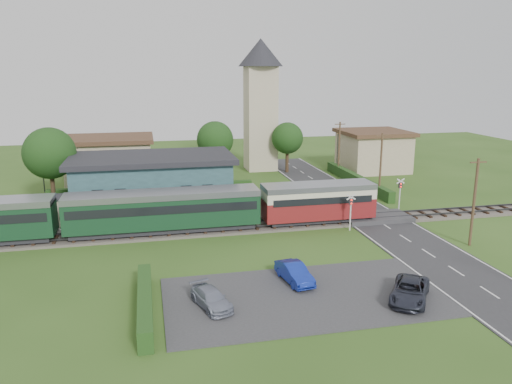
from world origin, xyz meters
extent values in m
plane|color=#2D4C19|center=(0.00, 0.00, 0.00)|extent=(120.00, 120.00, 0.00)
cube|color=#4C443D|center=(0.00, 2.00, 0.10)|extent=(76.00, 3.20, 0.20)
cube|color=#3F3F47|center=(0.00, 1.28, 0.42)|extent=(76.00, 0.08, 0.15)
cube|color=#3F3F47|center=(0.00, 2.72, 0.42)|extent=(76.00, 0.08, 0.15)
cube|color=#28282B|center=(10.00, 0.00, 0.03)|extent=(6.00, 70.00, 0.05)
cube|color=#333335|center=(-1.50, -12.00, 0.04)|extent=(17.00, 9.00, 0.08)
cube|color=#333335|center=(10.00, 2.00, 0.23)|extent=(6.20, 3.40, 0.45)
cube|color=gray|center=(-10.00, 5.20, 0.23)|extent=(30.00, 3.00, 0.45)
cube|color=#C0B092|center=(-18.00, 5.20, 1.65)|extent=(2.00, 2.00, 2.40)
cube|color=#232328|center=(-18.00, 5.20, 2.93)|extent=(2.30, 2.30, 0.15)
cube|color=#2D4B4F|center=(-10.00, 11.00, 2.40)|extent=(15.00, 8.00, 4.80)
cube|color=#232328|center=(-10.00, 11.00, 5.05)|extent=(16.00, 9.00, 0.50)
cube|color=#232328|center=(-10.00, 7.06, 1.10)|extent=(1.20, 0.12, 2.20)
cube|color=black|center=(-15.00, 7.06, 2.40)|extent=(1.00, 0.12, 1.20)
cube|color=black|center=(-13.00, 7.06, 2.40)|extent=(1.00, 0.12, 1.20)
cube|color=black|center=(-7.00, 7.06, 2.40)|extent=(1.00, 0.12, 1.20)
cube|color=black|center=(-5.00, 7.06, 2.40)|extent=(1.00, 0.12, 1.20)
cube|color=#232328|center=(4.29, 2.00, 0.59)|extent=(9.00, 2.20, 0.50)
cube|color=maroon|center=(4.29, 2.00, 1.59)|extent=(10.00, 2.80, 1.80)
cube|color=beige|center=(4.29, 2.00, 2.84)|extent=(10.00, 2.82, 0.90)
cube|color=black|center=(4.29, 2.00, 2.49)|extent=(9.00, 2.88, 0.60)
cube|color=gray|center=(4.29, 2.00, 3.49)|extent=(10.00, 2.90, 0.45)
cube|color=#232328|center=(-9.31, 2.00, 0.59)|extent=(15.20, 2.20, 0.50)
cube|color=#12361E|center=(-9.31, 2.00, 2.09)|extent=(16.00, 2.80, 2.60)
cube|color=black|center=(-9.31, 2.00, 2.49)|extent=(15.40, 2.86, 0.70)
cube|color=gray|center=(-9.31, 2.00, 3.49)|extent=(16.00, 2.90, 0.50)
cube|color=#C0B092|center=(5.00, 28.00, 7.00)|extent=(4.00, 4.00, 14.00)
cone|color=#232328|center=(5.00, 28.00, 15.80)|extent=(6.00, 6.00, 3.60)
cube|color=tan|center=(-15.00, 25.00, 2.50)|extent=(10.00, 8.00, 5.00)
cube|color=#472D1E|center=(-15.00, 25.00, 5.25)|extent=(10.80, 8.80, 0.50)
cube|color=tan|center=(20.00, 24.00, 2.50)|extent=(8.00, 8.00, 5.00)
cube|color=#472D1E|center=(20.00, 24.00, 5.25)|extent=(8.80, 8.80, 0.50)
cube|color=#193814|center=(-11.00, -12.00, 0.60)|extent=(0.80, 9.00, 1.20)
cube|color=#193814|center=(14.20, 16.00, 0.60)|extent=(0.80, 18.00, 1.20)
cube|color=#193814|center=(-10.00, 15.50, 0.65)|extent=(22.00, 0.80, 1.30)
cylinder|color=#332316|center=(-20.00, 14.00, 2.06)|extent=(0.44, 0.44, 4.12)
sphere|color=#143311|center=(-20.00, 14.00, 5.40)|extent=(5.20, 5.20, 5.20)
cylinder|color=#332316|center=(-2.00, 23.00, 1.93)|extent=(0.44, 0.44, 3.85)
sphere|color=#143311|center=(-2.00, 23.00, 5.04)|extent=(4.60, 4.60, 4.60)
cylinder|color=#332316|center=(8.00, 25.00, 1.79)|extent=(0.44, 0.44, 3.58)
sphere|color=#143311|center=(8.00, 25.00, 4.68)|extent=(4.20, 4.20, 4.20)
cylinder|color=#473321|center=(14.20, -6.00, 3.50)|extent=(0.22, 0.22, 7.00)
cube|color=#473321|center=(14.20, -6.00, 6.70)|extent=(1.40, 0.10, 0.10)
cylinder|color=#473321|center=(14.20, 10.00, 3.50)|extent=(0.22, 0.22, 7.00)
cube|color=#473321|center=(14.20, 10.00, 6.70)|extent=(1.40, 0.10, 0.10)
cylinder|color=#473321|center=(14.20, 22.00, 3.50)|extent=(0.22, 0.22, 7.00)
cube|color=#473321|center=(14.20, 22.00, 6.70)|extent=(1.40, 0.10, 0.10)
cylinder|color=silver|center=(6.40, -0.40, 1.50)|extent=(0.12, 0.12, 3.00)
cube|color=#232328|center=(6.40, -0.40, 2.60)|extent=(0.35, 0.18, 0.55)
sphere|color=#FF190C|center=(6.40, -0.52, 2.75)|extent=(0.14, 0.14, 0.14)
sphere|color=#FF190C|center=(6.40, -0.52, 2.45)|extent=(0.14, 0.14, 0.14)
cube|color=silver|center=(6.40, -0.40, 3.00)|extent=(0.84, 0.05, 0.55)
cube|color=silver|center=(6.40, -0.40, 3.00)|extent=(0.84, 0.05, 0.55)
cylinder|color=silver|center=(13.60, 4.40, 1.50)|extent=(0.12, 0.12, 3.00)
cube|color=#232328|center=(13.60, 4.40, 2.60)|extent=(0.35, 0.18, 0.55)
sphere|color=#FF190C|center=(13.60, 4.28, 2.75)|extent=(0.14, 0.14, 0.14)
sphere|color=#FF190C|center=(13.60, 4.28, 2.45)|extent=(0.14, 0.14, 0.14)
cube|color=silver|center=(13.60, 4.40, 3.00)|extent=(0.84, 0.05, 0.55)
cube|color=silver|center=(13.60, 4.40, 3.00)|extent=(0.84, 0.05, 0.55)
cylinder|color=#3F3F47|center=(-22.00, 20.00, 2.50)|extent=(0.14, 0.14, 5.00)
sphere|color=orange|center=(-22.00, 20.00, 5.00)|extent=(0.30, 0.30, 0.30)
cylinder|color=#3F3F47|center=(16.00, 27.00, 2.50)|extent=(0.14, 0.14, 5.00)
sphere|color=orange|center=(16.00, 27.00, 5.00)|extent=(0.30, 0.30, 0.30)
imported|color=navy|center=(9.79, 10.72, 0.69)|extent=(4.06, 2.77, 1.28)
imported|color=navy|center=(-1.46, -9.87, 0.70)|extent=(1.86, 3.90, 1.23)
imported|color=#878DA1|center=(-7.22, -12.22, 0.60)|extent=(2.52, 3.89, 1.05)
imported|color=#262936|center=(4.50, -13.96, 0.69)|extent=(4.18, 4.73, 1.22)
imported|color=gray|center=(-1.05, 4.51, 1.30)|extent=(0.71, 0.57, 1.69)
imported|color=gray|center=(-14.94, 4.81, 1.27)|extent=(0.71, 0.86, 1.64)
camera|label=1|loc=(-10.46, -38.86, 13.55)|focal=35.00mm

